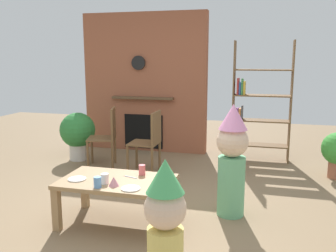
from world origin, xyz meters
name	(u,v)px	position (x,y,z in m)	size (l,w,h in m)	color
ground_plane	(145,211)	(0.00, 0.00, 0.00)	(12.00, 12.00, 0.00)	#846B4C
brick_fireplace_feature	(145,83)	(-0.85, 2.60, 1.19)	(2.20, 0.28, 2.40)	#935138
bookshelf	(256,106)	(1.08, 2.40, 0.88)	(0.90, 0.28, 1.90)	brown
coffee_table	(117,186)	(-0.18, -0.34, 0.39)	(1.10, 0.66, 0.46)	#9E7A51
paper_cup_near_left	(105,179)	(-0.24, -0.48, 0.51)	(0.08, 0.08, 0.10)	silver
paper_cup_near_right	(98,182)	(-0.26, -0.59, 0.51)	(0.07, 0.07, 0.10)	#669EE0
paper_cup_center	(142,170)	(0.02, -0.13, 0.51)	(0.07, 0.07, 0.10)	#E5666B
paper_plate_front	(77,179)	(-0.55, -0.44, 0.46)	(0.18, 0.18, 0.01)	white
paper_plate_rear	(131,188)	(0.05, -0.55, 0.46)	(0.18, 0.18, 0.01)	white
birthday_cake_slice	(114,181)	(-0.13, -0.51, 0.50)	(0.10, 0.10, 0.09)	pink
table_fork	(131,177)	(-0.07, -0.24, 0.46)	(0.15, 0.02, 0.01)	silver
child_with_cone_hat	(165,229)	(0.60, -1.38, 0.53)	(0.28, 0.28, 1.01)	#E0CC66
child_in_pink	(232,158)	(0.90, 0.16, 0.62)	(0.33, 0.33, 1.18)	#66B27F
dining_chair_left	(107,134)	(-1.07, 1.44, 0.51)	(0.50, 0.50, 0.90)	brown
dining_chair_middle	(150,139)	(-0.34, 1.27, 0.51)	(0.41, 0.41, 0.90)	brown
potted_plant_short	(78,132)	(-1.69, 1.68, 0.45)	(0.56, 0.56, 0.77)	beige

